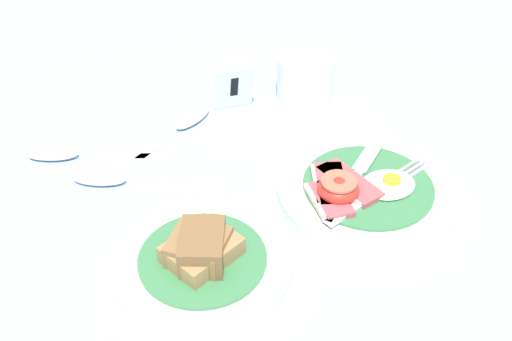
% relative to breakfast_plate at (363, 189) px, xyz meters
% --- Properties ---
extents(ground_plane, '(3.00, 3.00, 0.00)m').
position_rel_breakfast_plate_xyz_m(ground_plane, '(-0.10, -0.01, -0.01)').
color(ground_plane, '#93B2DB').
extents(breakfast_plate, '(0.23, 0.23, 0.04)m').
position_rel_breakfast_plate_xyz_m(breakfast_plate, '(0.00, 0.00, 0.00)').
color(breakfast_plate, silver).
rests_on(breakfast_plate, ground_plane).
extents(bread_plate, '(0.20, 0.20, 0.05)m').
position_rel_breakfast_plate_xyz_m(bread_plate, '(-0.23, -0.02, 0.00)').
color(bread_plate, silver).
rests_on(bread_plate, ground_plane).
extents(sugar_cup, '(0.09, 0.09, 0.07)m').
position_rel_breakfast_plate_xyz_m(sugar_cup, '(0.05, 0.24, 0.03)').
color(sugar_cup, white).
rests_on(sugar_cup, ground_plane).
extents(number_card, '(0.07, 0.05, 0.07)m').
position_rel_breakfast_plate_xyz_m(number_card, '(-0.06, 0.27, 0.03)').
color(number_card, white).
rests_on(number_card, ground_plane).
extents(teaspoon_by_saucer, '(0.18, 0.11, 0.01)m').
position_rel_breakfast_plate_xyz_m(teaspoon_by_saucer, '(-0.27, 0.16, -0.01)').
color(teaspoon_by_saucer, silver).
rests_on(teaspoon_by_saucer, ground_plane).
extents(teaspoon_near_cup, '(0.18, 0.11, 0.01)m').
position_rel_breakfast_plate_xyz_m(teaspoon_near_cup, '(-0.16, 0.24, -0.01)').
color(teaspoon_near_cup, silver).
rests_on(teaspoon_near_cup, ground_plane).
extents(teaspoon_stray, '(0.18, 0.10, 0.01)m').
position_rel_breakfast_plate_xyz_m(teaspoon_stray, '(-0.32, 0.24, -0.01)').
color(teaspoon_stray, silver).
rests_on(teaspoon_stray, ground_plane).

